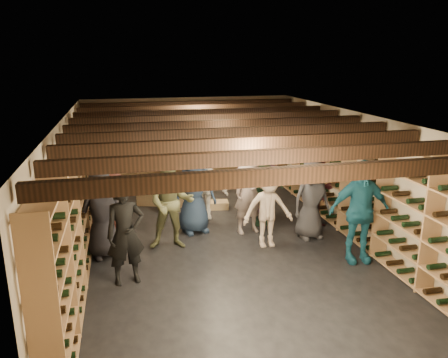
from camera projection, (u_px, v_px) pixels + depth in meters
name	position (u px, v px, depth m)	size (l,w,h in m)	color
ground	(222.00, 241.00, 8.42)	(8.00, 8.00, 0.00)	black
walls	(222.00, 182.00, 8.10)	(5.52, 8.02, 2.40)	#BFAF94
ceiling	(222.00, 117.00, 7.77)	(5.50, 8.00, 0.01)	beige
ceiling_joists	(222.00, 125.00, 7.81)	(5.40, 7.12, 0.18)	black
wine_rack_left	(78.00, 198.00, 7.57)	(0.32, 7.50, 2.15)	#A3784F
wine_rack_right	(347.00, 180.00, 8.70)	(0.32, 7.50, 2.15)	#A3784F
wine_rack_back	(190.00, 148.00, 11.72)	(4.70, 0.30, 2.15)	#A3784F
crate_stack_left	(148.00, 194.00, 10.46)	(0.58, 0.47, 0.51)	tan
crate_stack_right	(171.00, 197.00, 10.27)	(0.59, 0.50, 0.51)	tan
crate_loose	(217.00, 205.00, 10.24)	(0.50, 0.33, 0.17)	tan
person_0	(102.00, 214.00, 7.61)	(0.78, 0.51, 1.60)	black
person_1	(125.00, 234.00, 6.70)	(0.60, 0.39, 1.63)	black
person_2	(171.00, 203.00, 7.93)	(0.85, 0.66, 1.75)	brown
person_3	(268.00, 209.00, 8.03)	(0.96, 0.55, 1.48)	#C3A994
person_4	(359.00, 211.00, 7.41)	(1.06, 0.44, 1.81)	#195971
person_5	(103.00, 191.00, 8.49)	(1.71, 0.54, 1.84)	brown
person_6	(194.00, 189.00, 8.68)	(0.87, 0.57, 1.79)	#1E2E47
person_7	(249.00, 191.00, 8.66)	(0.63, 0.42, 1.74)	gray
person_8	(318.00, 192.00, 8.90)	(0.76, 0.59, 1.56)	#48181E
person_9	(204.00, 184.00, 9.40)	(1.03, 0.59, 1.60)	#BDB7AD
person_10	(261.00, 187.00, 9.13)	(0.94, 0.39, 1.61)	#295339
person_11	(255.00, 177.00, 9.63)	(1.61, 0.51, 1.74)	#805485
person_12	(311.00, 199.00, 8.42)	(0.76, 0.50, 1.57)	#302F34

